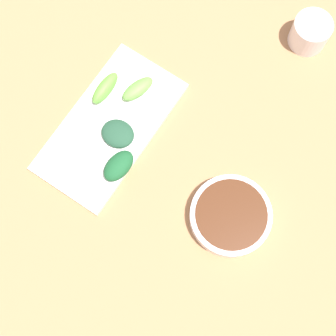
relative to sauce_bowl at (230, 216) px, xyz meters
name	(u,v)px	position (x,y,z in m)	size (l,w,h in m)	color
tabletop	(161,161)	(0.16, -0.02, -0.03)	(2.10, 2.10, 0.02)	#A3764E
sauce_bowl	(230,216)	(0.00, 0.00, 0.00)	(0.14, 0.14, 0.03)	white
serving_plate	(109,128)	(0.27, -0.02, -0.01)	(0.15, 0.30, 0.01)	white
broccoli_stalk_0	(105,88)	(0.32, -0.07, 0.01)	(0.03, 0.07, 0.03)	#63B33E
broccoli_leafy_1	(119,166)	(0.21, 0.04, 0.01)	(0.04, 0.07, 0.03)	#1B552D
broccoli_leafy_2	(118,134)	(0.25, -0.01, 0.00)	(0.06, 0.05, 0.02)	#224A33
broccoli_stalk_3	(138,89)	(0.27, -0.11, 0.00)	(0.03, 0.07, 0.02)	#66A445
tea_cup	(310,33)	(0.06, -0.38, 0.01)	(0.07, 0.07, 0.06)	white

